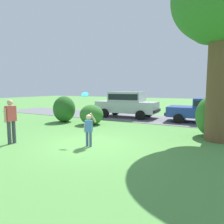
# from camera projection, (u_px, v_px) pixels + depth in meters

# --- Properties ---
(ground_plane) EXTENTS (80.00, 80.00, 0.00)m
(ground_plane) POSITION_uv_depth(u_px,v_px,m) (88.00, 144.00, 8.26)
(ground_plane) COLOR #518E42
(driveway_strip) EXTENTS (28.00, 4.40, 0.02)m
(driveway_strip) POSITION_uv_depth(u_px,v_px,m) (152.00, 119.00, 15.01)
(driveway_strip) COLOR slate
(driveway_strip) RESTS_ON ground
(shrub_near_tree) EXTENTS (1.38, 1.47, 1.67)m
(shrub_near_tree) POSITION_uv_depth(u_px,v_px,m) (64.00, 109.00, 13.62)
(shrub_near_tree) COLOR #286023
(shrub_near_tree) RESTS_ON ground
(shrub_centre_left) EXTENTS (1.41, 1.45, 1.20)m
(shrub_centre_left) POSITION_uv_depth(u_px,v_px,m) (92.00, 115.00, 12.62)
(shrub_centre_left) COLOR #33702B
(shrub_centre_left) RESTS_ON ground
(shrub_centre) EXTENTS (1.53, 1.64, 1.85)m
(shrub_centre) POSITION_uv_depth(u_px,v_px,m) (213.00, 117.00, 9.49)
(shrub_centre) COLOR #33702B
(shrub_centre) RESTS_ON ground
(parked_sedan) EXTENTS (4.49, 2.27, 1.56)m
(parked_sedan) POSITION_uv_depth(u_px,v_px,m) (204.00, 110.00, 13.14)
(parked_sedan) COLOR #28429E
(parked_sedan) RESTS_ON ground
(parked_suv) EXTENTS (4.78, 2.27, 1.92)m
(parked_suv) POSITION_uv_depth(u_px,v_px,m) (127.00, 103.00, 15.68)
(parked_suv) COLOR silver
(parked_suv) RESTS_ON ground
(child_thrower) EXTENTS (0.43, 0.31, 1.29)m
(child_thrower) POSITION_uv_depth(u_px,v_px,m) (89.00, 128.00, 7.83)
(child_thrower) COLOR #4C608C
(child_thrower) RESTS_ON ground
(frisbee) EXTENTS (0.32, 0.25, 0.26)m
(frisbee) POSITION_uv_depth(u_px,v_px,m) (85.00, 95.00, 8.43)
(frisbee) COLOR #1EB7B2
(adult_onlooker) EXTENTS (0.24, 0.53, 1.74)m
(adult_onlooker) POSITION_uv_depth(u_px,v_px,m) (11.00, 119.00, 8.19)
(adult_onlooker) COLOR #3F3F4C
(adult_onlooker) RESTS_ON ground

